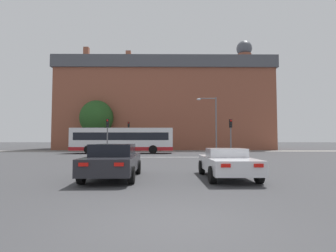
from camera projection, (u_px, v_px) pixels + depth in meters
The scene contains 15 objects.
ground_plane at pixel (174, 224), 4.98m from camera, with size 400.00×400.00×0.00m, color #3D3D3F.
stop_line_strip at pixel (167, 157), 24.49m from camera, with size 9.10×0.30×0.01m, color silver.
far_pavement at pixel (167, 151), 38.26m from camera, with size 70.11×2.50×0.01m, color #A09B91.
brick_civic_building at pixel (165, 107), 49.55m from camera, with size 36.83×15.81×20.67m.
car_saloon_left at pixel (114, 161), 10.89m from camera, with size 2.10×4.60×1.42m.
car_roadster_right at pixel (227, 163), 10.94m from camera, with size 1.97×4.34×1.24m.
bus_crossing_lead at pixel (123, 140), 31.94m from camera, with size 12.22×2.72×3.05m.
traffic_light_far_left at pixel (129, 131), 37.67m from camera, with size 0.26×0.31×4.23m.
traffic_light_near_left at pixel (107, 131), 25.56m from camera, with size 0.26×0.31×3.66m.
traffic_light_near_right at pixel (231, 131), 25.33m from camera, with size 0.26×0.31×3.62m.
street_lamp_junction at pixel (212, 118), 31.00m from camera, with size 2.38×0.36×6.70m.
pedestrian_waiting at pixel (140, 144), 38.79m from camera, with size 0.30×0.44×1.73m.
pedestrian_walking_east at pixel (124, 144), 37.45m from camera, with size 0.45×0.42×1.78m.
pedestrian_walking_west at pixel (160, 144), 38.03m from camera, with size 0.45×0.34×1.70m.
tree_by_building at pixel (97, 118), 40.54m from camera, with size 5.14×5.14×7.77m.
Camera 1 is at (-0.15, -5.07, 1.58)m, focal length 28.00 mm.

